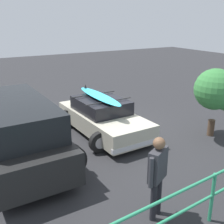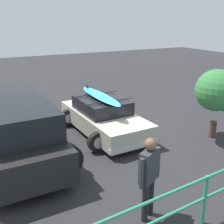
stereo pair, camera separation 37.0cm
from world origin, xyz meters
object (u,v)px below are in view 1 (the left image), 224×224
object	(u,v)px
suv_car	(16,131)
bush_near_left	(217,91)
sedan_car	(103,117)
person_bystander	(158,171)

from	to	relation	value
suv_car	bush_near_left	bearing A→B (deg)	165.51
suv_car	bush_near_left	size ratio (longest dim) A/B	2.06
suv_car	sedan_car	bearing A→B (deg)	-166.69
sedan_car	suv_car	world-z (taller)	suv_car
person_bystander	bush_near_left	bearing A→B (deg)	-152.17
sedan_car	bush_near_left	xyz separation A→B (m)	(-2.91, 2.27, 1.06)
sedan_car	person_bystander	world-z (taller)	person_bystander
sedan_car	person_bystander	size ratio (longest dim) A/B	2.28
sedan_car	person_bystander	bearing A→B (deg)	75.27
bush_near_left	person_bystander	bearing A→B (deg)	27.83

